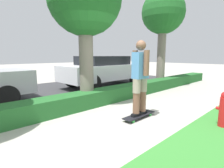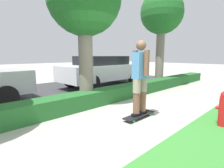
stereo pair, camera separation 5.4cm
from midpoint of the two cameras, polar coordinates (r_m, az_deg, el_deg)
name	(u,v)px [view 1 (the left image)]	position (r m, az deg, el deg)	size (l,w,h in m)	color
ground_plane	(124,123)	(3.91, 4.47, -12.70)	(60.00, 60.00, 0.00)	#ADA89E
street_asphalt	(45,93)	(7.30, -20.84, -2.84)	(16.40, 5.00, 0.01)	#38383A
hedge_row	(83,100)	(5.00, -9.28, -5.25)	(16.40, 0.60, 0.43)	#236028
skateboard	(139,115)	(4.23, 9.23, -10.06)	(0.95, 0.24, 0.08)	black
skater_person	(140,76)	(4.02, 9.57, 2.54)	(0.50, 0.44, 1.71)	black
tree_mid	(85,1)	(5.42, -8.55, 25.25)	(2.08, 2.08, 4.08)	#70665B
tree_far	(163,15)	(8.81, 16.50, 20.87)	(1.93, 1.93, 4.36)	#70665B
parked_car_middle	(105,70)	(8.40, -2.26, 4.64)	(4.37, 1.85, 1.43)	silver
fire_hydrant	(224,109)	(4.30, 33.11, -6.94)	(0.19, 0.30, 0.75)	red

